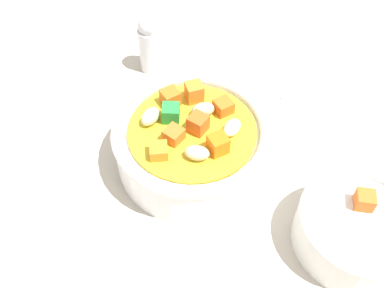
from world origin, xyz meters
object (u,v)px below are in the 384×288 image
spoon (293,100)px  side_bowl_small (357,228)px  pepper_shaker (150,44)px  soup_bowl_main (192,142)px

spoon → side_bowl_small: 17.79cm
spoon → pepper_shaker: bearing=13.1°
soup_bowl_main → side_bowl_small: 16.94cm
soup_bowl_main → pepper_shaker: size_ratio=2.10×
side_bowl_small → soup_bowl_main: bearing=150.5°
soup_bowl_main → side_bowl_small: (14.73, -8.33, -0.69)cm
side_bowl_small → pepper_shaker: size_ratio=1.44×
spoon → side_bowl_small: side_bowl_small is taller
spoon → pepper_shaker: (-16.78, 5.07, 3.24)cm
pepper_shaker → soup_bowl_main: bearing=-67.8°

